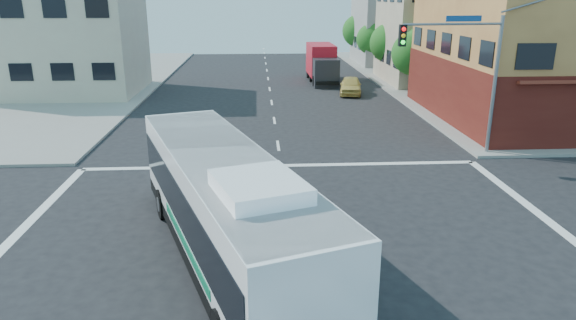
{
  "coord_description": "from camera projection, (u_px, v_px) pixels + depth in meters",
  "views": [
    {
      "loc": [
        -1.09,
        -14.15,
        7.9
      ],
      "look_at": [
        -0.0,
        3.9,
        2.09
      ],
      "focal_mm": 32.0,
      "sensor_mm": 36.0,
      "label": 1
    }
  ],
  "objects": [
    {
      "name": "ground",
      "position": [
        296.0,
        262.0,
        15.93
      ],
      "size": [
        120.0,
        120.0,
        0.0
      ],
      "primitive_type": "plane",
      "color": "black",
      "rests_on": "ground"
    },
    {
      "name": "building_east_near",
      "position": [
        450.0,
        34.0,
        47.81
      ],
      "size": [
        12.06,
        10.06,
        9.0
      ],
      "color": "#BBAA8F",
      "rests_on": "ground"
    },
    {
      "name": "building_east_far",
      "position": [
        408.0,
        21.0,
        60.96
      ],
      "size": [
        12.06,
        10.06,
        10.0
      ],
      "color": "gray",
      "rests_on": "ground"
    },
    {
      "name": "building_west",
      "position": [
        63.0,
        45.0,
        42.22
      ],
      "size": [
        12.06,
        10.06,
        8.0
      ],
      "color": "beige",
      "rests_on": "ground"
    },
    {
      "name": "signal_mast_ne",
      "position": [
        465.0,
        58.0,
        25.01
      ],
      "size": [
        7.91,
        1.13,
        8.07
      ],
      "color": "gray",
      "rests_on": "ground"
    },
    {
      "name": "street_tree_a",
      "position": [
        415.0,
        51.0,
        42.05
      ],
      "size": [
        3.6,
        3.6,
        5.53
      ],
      "color": "#392814",
      "rests_on": "ground"
    },
    {
      "name": "street_tree_b",
      "position": [
        391.0,
        40.0,
        49.6
      ],
      "size": [
        3.8,
        3.8,
        5.79
      ],
      "color": "#392814",
      "rests_on": "ground"
    },
    {
      "name": "street_tree_c",
      "position": [
        373.0,
        37.0,
        57.29
      ],
      "size": [
        3.4,
        3.4,
        5.29
      ],
      "color": "#392814",
      "rests_on": "ground"
    },
    {
      "name": "street_tree_d",
      "position": [
        359.0,
        29.0,
        64.77
      ],
      "size": [
        4.0,
        4.0,
        6.03
      ],
      "color": "#392814",
      "rests_on": "ground"
    },
    {
      "name": "transit_bus",
      "position": [
        225.0,
        206.0,
        15.41
      ],
      "size": [
        6.77,
        13.0,
        3.79
      ],
      "rotation": [
        0.0,
        0.0,
        0.33
      ],
      "color": "black",
      "rests_on": "ground"
    },
    {
      "name": "box_truck",
      "position": [
        322.0,
        64.0,
        48.6
      ],
      "size": [
        2.35,
        7.72,
        3.47
      ],
      "rotation": [
        0.0,
        0.0,
        0.01
      ],
      "color": "#242428",
      "rests_on": "ground"
    },
    {
      "name": "parked_car",
      "position": [
        351.0,
        86.0,
        42.8
      ],
      "size": [
        2.45,
        4.5,
        1.45
      ],
      "primitive_type": "imported",
      "rotation": [
        0.0,
        0.0,
        -0.18
      ],
      "color": "#D9BB59",
      "rests_on": "ground"
    }
  ]
}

